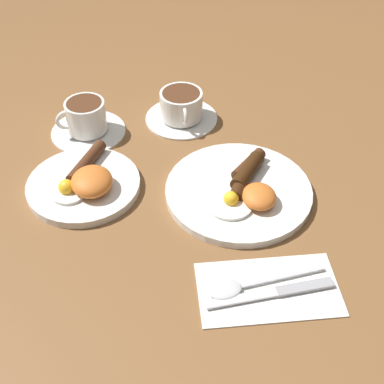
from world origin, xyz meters
name	(u,v)px	position (x,y,z in m)	size (l,w,h in m)	color
ground_plane	(238,194)	(0.00, 0.00, 0.00)	(3.00, 3.00, 0.00)	brown
breakfast_plate_near	(241,190)	(0.00, 0.00, 0.01)	(0.27, 0.27, 0.04)	white
breakfast_plate_far	(85,183)	(0.04, 0.28, 0.02)	(0.21, 0.21, 0.05)	white
teacup_near	(181,108)	(0.25, 0.08, 0.03)	(0.15, 0.15, 0.07)	white
teacup_far	(86,121)	(0.22, 0.28, 0.03)	(0.15, 0.15, 0.07)	white
napkin	(268,289)	(-0.22, -0.01, 0.00)	(0.12, 0.22, 0.01)	white
knife	(278,292)	(-0.23, -0.02, 0.01)	(0.04, 0.20, 0.01)	silver
spoon	(236,287)	(-0.21, 0.04, 0.01)	(0.05, 0.19, 0.01)	silver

